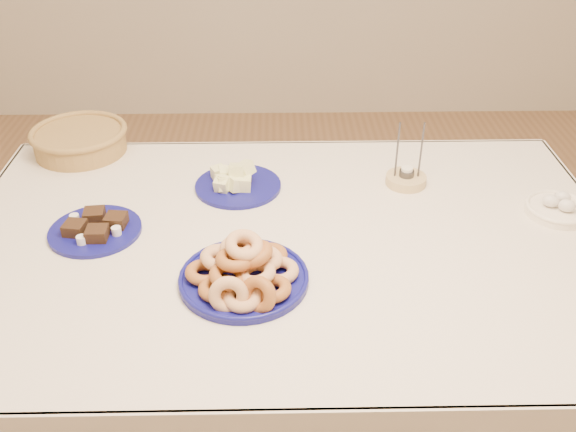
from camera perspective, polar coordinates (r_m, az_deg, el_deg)
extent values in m
plane|color=#8A6241|center=(2.15, -0.03, -18.65)|extent=(5.00, 5.00, 0.00)
cylinder|color=brown|center=(2.29, -18.11, -4.39)|extent=(0.06, 0.06, 0.72)
cylinder|color=brown|center=(2.30, 17.53, -4.01)|extent=(0.06, 0.06, 0.72)
cube|color=silver|center=(1.64, -0.03, -2.29)|extent=(1.70, 1.10, 0.02)
cube|color=silver|center=(2.17, -0.30, 3.26)|extent=(1.70, 0.01, 0.28)
cylinder|color=navy|center=(1.49, -3.94, -5.63)|extent=(0.34, 0.34, 0.02)
torus|color=navy|center=(1.48, -3.95, -5.39)|extent=(0.34, 0.34, 0.01)
torus|color=tan|center=(1.47, -0.72, -4.92)|extent=(0.12, 0.12, 0.04)
torus|color=brown|center=(1.52, -1.67, -3.56)|extent=(0.12, 0.12, 0.03)
torus|color=brown|center=(1.54, -3.90, -3.02)|extent=(0.12, 0.12, 0.03)
torus|color=tan|center=(1.53, -6.22, -3.61)|extent=(0.10, 0.10, 0.03)
torus|color=brown|center=(1.48, -7.48, -5.03)|extent=(0.10, 0.09, 0.04)
torus|color=brown|center=(1.43, -6.29, -6.39)|extent=(0.10, 0.10, 0.03)
torus|color=tan|center=(1.41, -4.05, -7.21)|extent=(0.09, 0.09, 0.04)
torus|color=brown|center=(1.42, -1.43, -6.51)|extent=(0.10, 0.10, 0.04)
torus|color=tan|center=(1.47, -2.14, -3.73)|extent=(0.09, 0.09, 0.04)
torus|color=brown|center=(1.50, -4.04, -2.90)|extent=(0.12, 0.12, 0.04)
torus|color=tan|center=(1.48, -6.12, -3.84)|extent=(0.12, 0.11, 0.05)
torus|color=brown|center=(1.42, -5.30, -5.30)|extent=(0.12, 0.12, 0.04)
torus|color=tan|center=(1.43, -2.83, -5.08)|extent=(0.10, 0.10, 0.04)
torus|color=brown|center=(1.44, -2.99, -3.42)|extent=(0.09, 0.09, 0.06)
torus|color=tan|center=(1.46, -4.41, -2.77)|extent=(0.10, 0.10, 0.03)
torus|color=brown|center=(1.43, -4.75, -3.86)|extent=(0.12, 0.12, 0.04)
torus|color=tan|center=(1.43, -3.92, -2.61)|extent=(0.12, 0.12, 0.05)
torus|color=tan|center=(1.39, -5.30, -7.04)|extent=(0.09, 0.06, 0.09)
torus|color=brown|center=(1.39, -2.66, -7.04)|extent=(0.10, 0.10, 0.09)
cylinder|color=navy|center=(1.85, -4.46, 2.68)|extent=(0.27, 0.27, 0.01)
cube|color=#E5EB94|center=(1.82, -4.45, 4.02)|extent=(0.05, 0.05, 0.05)
cube|color=#E5EB94|center=(1.81, -3.92, 2.90)|extent=(0.04, 0.04, 0.04)
cube|color=#E5EB94|center=(1.86, -5.68, 3.74)|extent=(0.05, 0.05, 0.05)
cube|color=#E5EB94|center=(1.83, -3.77, 4.25)|extent=(0.06, 0.06, 0.05)
cube|color=#E5EB94|center=(1.82, -4.64, 4.06)|extent=(0.04, 0.05, 0.05)
cube|color=#E5EB94|center=(1.87, -6.18, 3.83)|extent=(0.05, 0.05, 0.04)
cube|color=#E5EB94|center=(1.81, -5.79, 2.90)|extent=(0.05, 0.06, 0.05)
cube|color=#E5EB94|center=(1.82, -5.80, 3.04)|extent=(0.06, 0.06, 0.05)
cube|color=#E5EB94|center=(1.81, -4.66, 2.84)|extent=(0.06, 0.06, 0.05)
cube|color=#E5EB94|center=(1.81, -5.89, 2.80)|extent=(0.05, 0.05, 0.05)
cylinder|color=navy|center=(1.72, -16.76, -1.26)|extent=(0.29, 0.29, 0.01)
cube|color=black|center=(1.71, -18.41, -1.02)|extent=(0.06, 0.06, 0.03)
cube|color=black|center=(1.67, -16.61, -1.50)|extent=(0.05, 0.05, 0.03)
cube|color=black|center=(1.75, -16.84, 0.07)|extent=(0.06, 0.06, 0.03)
cube|color=black|center=(1.71, -15.04, -0.38)|extent=(0.06, 0.06, 0.03)
cylinder|color=white|center=(1.76, -18.45, -0.19)|extent=(0.03, 0.03, 0.02)
cylinder|color=white|center=(1.67, -17.89, -2.03)|extent=(0.03, 0.03, 0.02)
cylinder|color=white|center=(1.68, -15.01, -1.28)|extent=(0.03, 0.03, 0.02)
cylinder|color=olive|center=(2.13, -17.99, 6.29)|extent=(0.30, 0.30, 0.07)
torus|color=olive|center=(2.12, -18.16, 7.16)|extent=(0.32, 0.32, 0.02)
cylinder|color=tan|center=(1.89, 10.43, 3.18)|extent=(0.12, 0.12, 0.03)
cylinder|color=#424247|center=(1.88, 10.50, 3.77)|extent=(0.04, 0.04, 0.02)
cylinder|color=white|center=(1.87, 10.54, 4.13)|extent=(0.04, 0.04, 0.01)
cylinder|color=#424247|center=(1.84, 9.69, 5.84)|extent=(0.01, 0.01, 0.17)
cylinder|color=#424247|center=(1.85, 11.76, 5.77)|extent=(0.01, 0.01, 0.17)
cylinder|color=white|center=(1.87, 22.84, 0.47)|extent=(0.22, 0.22, 0.02)
torus|color=white|center=(1.86, 22.91, 0.76)|extent=(0.23, 0.23, 0.01)
ellipsoid|color=silver|center=(1.85, 22.32, 1.25)|extent=(0.05, 0.05, 0.03)
ellipsoid|color=silver|center=(1.84, 23.55, 0.84)|extent=(0.05, 0.05, 0.03)
ellipsoid|color=silver|center=(1.87, 23.20, 1.54)|extent=(0.05, 0.05, 0.03)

